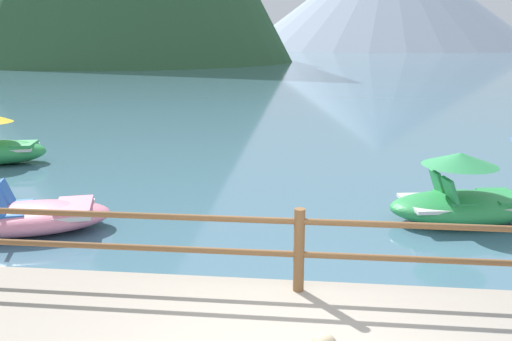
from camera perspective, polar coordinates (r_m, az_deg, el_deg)
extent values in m
plane|color=#477084|center=(44.11, 6.10, 9.76)|extent=(200.00, 200.00, 0.00)
cylinder|color=brown|center=(6.00, 4.54, -8.36)|extent=(0.12, 0.12, 0.95)
cylinder|color=brown|center=(5.88, 4.60, -5.36)|extent=(23.80, 0.07, 0.07)
cylinder|color=brown|center=(6.01, 4.53, -8.78)|extent=(23.80, 0.07, 0.07)
ellipsoid|color=pink|center=(9.72, -22.70, -4.60)|extent=(2.87, 2.07, 0.47)
cube|color=silver|center=(9.69, -22.74, -4.14)|extent=(2.25, 1.66, 0.06)
cube|color=blue|center=(9.47, -24.20, -4.26)|extent=(0.51, 0.51, 0.08)
cube|color=blue|center=(9.96, -23.63, -3.34)|extent=(0.51, 0.51, 0.08)
cube|color=blue|center=(9.94, -24.76, -2.17)|extent=(0.32, 0.45, 0.43)
cube|color=pink|center=(9.57, -18.58, -3.62)|extent=(0.83, 1.05, 0.12)
cube|color=green|center=(14.98, -23.21, 2.47)|extent=(0.69, 0.92, 0.12)
ellipsoid|color=green|center=(10.08, 20.92, -3.64)|extent=(2.76, 1.77, 0.52)
cube|color=silver|center=(10.06, 20.96, -3.14)|extent=(2.17, 1.43, 0.06)
cube|color=#339956|center=(9.73, 20.62, -3.24)|extent=(0.47, 0.47, 0.08)
cube|color=#339956|center=(9.59, 19.75, -2.03)|extent=(0.28, 0.43, 0.43)
cube|color=#339956|center=(10.19, 19.39, -2.38)|extent=(0.47, 0.47, 0.08)
cube|color=#339956|center=(10.06, 18.55, -1.21)|extent=(0.28, 0.43, 0.43)
cube|color=green|center=(10.36, 24.54, -2.66)|extent=(0.72, 1.02, 0.12)
cone|color=#339956|center=(9.82, 20.67, 1.13)|extent=(1.47, 1.47, 0.22)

